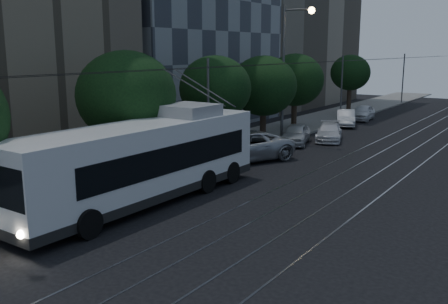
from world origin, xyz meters
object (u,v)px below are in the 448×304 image
at_px(car_white_d, 363,113).
at_px(pickup_silver, 241,147).
at_px(car_white_c, 346,118).
at_px(streetlamp_far, 289,61).
at_px(trolleybus, 145,161).
at_px(car_white_b, 329,132).
at_px(car_white_a, 296,134).

bearing_deg(car_white_d, pickup_silver, -96.23).
bearing_deg(car_white_c, streetlamp_far, -115.24).
height_order(car_white_d, streetlamp_far, streetlamp_far).
bearing_deg(trolleybus, car_white_d, 92.35).
bearing_deg(car_white_d, car_white_b, -88.56).
distance_m(trolleybus, car_white_a, 15.91).
height_order(pickup_silver, streetlamp_far, streetlamp_far).
relative_size(pickup_silver, car_white_b, 1.48).
height_order(car_white_b, streetlamp_far, streetlamp_far).
distance_m(trolleybus, car_white_d, 30.33).
height_order(pickup_silver, car_white_b, pickup_silver).
distance_m(car_white_d, streetlamp_far, 15.28).
distance_m(car_white_a, car_white_d, 14.44).
bearing_deg(trolleybus, pickup_silver, 96.36).
bearing_deg(streetlamp_far, car_white_d, 88.04).
relative_size(trolleybus, car_white_b, 3.10).
bearing_deg(trolleybus, streetlamp_far, 95.69).
relative_size(car_white_c, car_white_d, 1.02).
bearing_deg(car_white_a, car_white_b, 44.97).
xyz_separation_m(trolleybus, car_white_d, (-0.91, 30.29, -1.11)).
xyz_separation_m(pickup_silver, car_white_d, (0.00, 21.21, -0.17)).
bearing_deg(car_white_c, car_white_d, 67.71).
bearing_deg(streetlamp_far, car_white_a, -0.14).
height_order(car_white_a, streetlamp_far, streetlamp_far).
distance_m(car_white_c, streetlamp_far, 11.21).
distance_m(pickup_silver, car_white_b, 9.46).
bearing_deg(car_white_b, pickup_silver, -119.30).
relative_size(pickup_silver, car_white_a, 1.52).
bearing_deg(car_white_c, trolleybus, -110.37).
distance_m(trolleybus, streetlamp_far, 16.39).
bearing_deg(pickup_silver, car_white_c, 114.75).
relative_size(car_white_b, streetlamp_far, 0.45).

